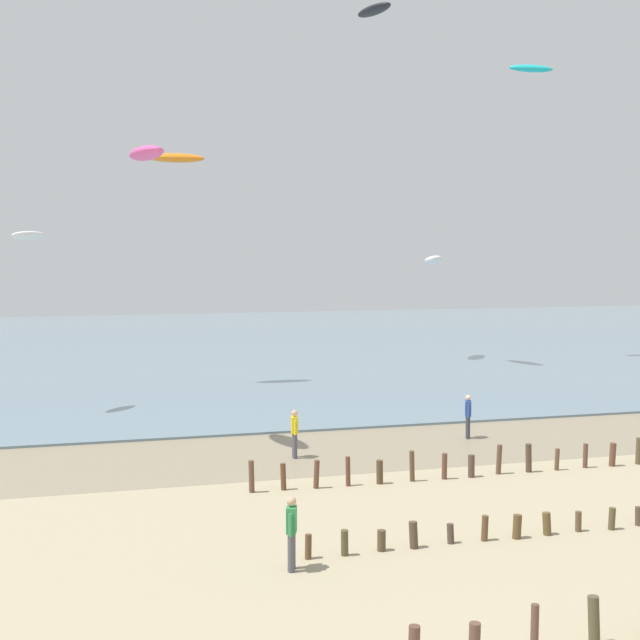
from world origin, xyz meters
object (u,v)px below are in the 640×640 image
at_px(person_nearest_camera, 468,415).
at_px(kite_aloft_1, 374,10).
at_px(person_right_flank, 292,531).
at_px(kite_aloft_3, 531,68).
at_px(kite_aloft_2, 433,260).
at_px(kite_aloft_0, 175,158).
at_px(kite_aloft_4, 146,153).
at_px(kite_aloft_6, 29,235).
at_px(person_mid_beach, 295,432).

bearing_deg(person_nearest_camera, kite_aloft_1, 81.49).
xyz_separation_m(person_right_flank, kite_aloft_3, (24.49, 33.76, 18.38)).
height_order(person_right_flank, kite_aloft_2, kite_aloft_2).
bearing_deg(kite_aloft_3, kite_aloft_0, 16.65).
bearing_deg(person_right_flank, kite_aloft_4, 98.75).
bearing_deg(kite_aloft_4, kite_aloft_0, 157.94).
bearing_deg(kite_aloft_2, kite_aloft_1, 157.71).
xyz_separation_m(kite_aloft_3, kite_aloft_6, (-31.01, -11.95, -11.31)).
bearing_deg(kite_aloft_6, kite_aloft_3, 150.00).
relative_size(kite_aloft_1, kite_aloft_2, 1.02).
relative_size(kite_aloft_0, kite_aloft_1, 0.97).
xyz_separation_m(person_nearest_camera, kite_aloft_2, (8.54, 23.70, 5.87)).
bearing_deg(person_nearest_camera, person_mid_beach, -169.29).
height_order(person_mid_beach, person_right_flank, same).
distance_m(person_mid_beach, kite_aloft_2, 30.24).
distance_m(person_mid_beach, kite_aloft_3, 36.66).
bearing_deg(kite_aloft_6, person_mid_beach, 78.67).
relative_size(person_nearest_camera, kite_aloft_6, 0.83).
bearing_deg(kite_aloft_1, kite_aloft_0, -87.67).
relative_size(person_mid_beach, person_right_flank, 1.00).
bearing_deg(kite_aloft_4, person_nearest_camera, 71.91).
distance_m(kite_aloft_2, kite_aloft_6, 28.74).
xyz_separation_m(person_nearest_camera, kite_aloft_3, (14.45, 21.70, 18.38)).
bearing_deg(kite_aloft_4, kite_aloft_2, 125.51).
bearing_deg(kite_aloft_1, kite_aloft_2, 108.01).
relative_size(person_nearest_camera, kite_aloft_0, 0.55).
xyz_separation_m(kite_aloft_2, kite_aloft_4, (-20.64, -22.37, 3.99)).
relative_size(person_mid_beach, kite_aloft_6, 0.83).
bearing_deg(person_mid_beach, kite_aloft_0, 96.77).
height_order(person_right_flank, kite_aloft_4, kite_aloft_4).
relative_size(kite_aloft_2, kite_aloft_3, 1.02).
height_order(person_nearest_camera, kite_aloft_3, kite_aloft_3).
distance_m(kite_aloft_0, kite_aloft_1, 16.13).
bearing_deg(person_right_flank, kite_aloft_3, 54.05).
relative_size(person_mid_beach, kite_aloft_0, 0.55).
height_order(kite_aloft_2, kite_aloft_6, kite_aloft_6).
relative_size(person_mid_beach, kite_aloft_1, 0.53).
height_order(person_mid_beach, kite_aloft_3, kite_aloft_3).
bearing_deg(kite_aloft_1, kite_aloft_4, -53.80).
distance_m(kite_aloft_2, kite_aloft_3, 13.98).
bearing_deg(person_nearest_camera, kite_aloft_3, 56.34).
height_order(person_mid_beach, kite_aloft_1, kite_aloft_1).
bearing_deg(kite_aloft_4, kite_aloft_3, 115.70).
relative_size(kite_aloft_0, kite_aloft_4, 1.05).
relative_size(kite_aloft_1, kite_aloft_3, 1.04).
height_order(kite_aloft_2, kite_aloft_4, kite_aloft_4).
bearing_deg(kite_aloft_6, kite_aloft_4, 66.87).
xyz_separation_m(kite_aloft_2, kite_aloft_3, (5.91, -2.00, 12.51)).
height_order(kite_aloft_0, kite_aloft_3, kite_aloft_3).
bearing_deg(kite_aloft_4, kite_aloft_6, -163.85).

